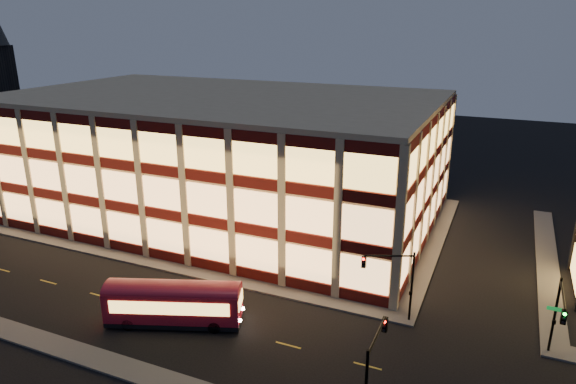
% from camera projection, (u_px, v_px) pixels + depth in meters
% --- Properties ---
extents(ground, '(200.00, 200.00, 0.00)m').
position_uv_depth(ground, '(160.00, 271.00, 49.07)').
color(ground, black).
rests_on(ground, ground).
extents(sidewalk_office_south, '(54.00, 2.00, 0.15)m').
position_uv_depth(sidewalk_office_south, '(142.00, 260.00, 51.06)').
color(sidewalk_office_south, '#514F4C').
rests_on(sidewalk_office_south, ground).
extents(sidewalk_office_east, '(2.00, 30.00, 0.15)m').
position_uv_depth(sidewalk_office_east, '(434.00, 243.00, 55.05)').
color(sidewalk_office_east, '#514F4C').
rests_on(sidewalk_office_east, ground).
extents(sidewalk_tower_west, '(2.00, 30.00, 0.15)m').
position_uv_depth(sidewalk_tower_west, '(547.00, 261.00, 50.86)').
color(sidewalk_tower_west, '#514F4C').
rests_on(sidewalk_tower_west, ground).
extents(sidewalk_near, '(100.00, 2.00, 0.15)m').
position_uv_depth(sidewalk_near, '(51.00, 344.00, 37.75)').
color(sidewalk_near, '#514F4C').
rests_on(sidewalk_near, ground).
extents(office_building, '(50.45, 30.45, 14.50)m').
position_uv_depth(office_building, '(222.00, 154.00, 62.58)').
color(office_building, tan).
rests_on(office_building, ground).
extents(church_tower, '(5.00, 5.00, 18.00)m').
position_uv_depth(church_tower, '(1.00, 90.00, 107.64)').
color(church_tower, '#2D2621').
rests_on(church_tower, ground).
extents(traffic_signal_far, '(3.79, 1.87, 6.00)m').
position_uv_depth(traffic_signal_far, '(394.00, 275.00, 39.51)').
color(traffic_signal_far, black).
rests_on(traffic_signal_far, ground).
extents(traffic_signal_right, '(1.20, 4.37, 6.00)m').
position_uv_depth(traffic_signal_right, '(558.00, 312.00, 34.46)').
color(traffic_signal_right, black).
rests_on(traffic_signal_right, ground).
extents(traffic_signal_near, '(0.32, 4.45, 6.00)m').
position_uv_depth(traffic_signal_near, '(373.00, 364.00, 29.22)').
color(traffic_signal_near, black).
rests_on(traffic_signal_near, ground).
extents(trolley_bus, '(10.74, 6.14, 3.55)m').
position_uv_depth(trolley_bus, '(174.00, 301.00, 39.94)').
color(trolley_bus, maroon).
rests_on(trolley_bus, ground).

